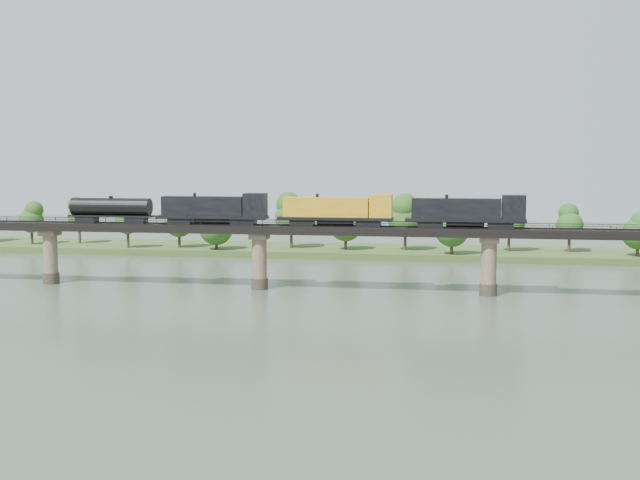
# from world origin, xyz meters

# --- Properties ---
(ground) EXTENTS (400.00, 400.00, 0.00)m
(ground) POSITION_xyz_m (0.00, 0.00, 0.00)
(ground) COLOR #384637
(ground) RESTS_ON ground
(far_bank) EXTENTS (300.00, 24.00, 1.60)m
(far_bank) POSITION_xyz_m (0.00, 85.00, 0.80)
(far_bank) COLOR #355020
(far_bank) RESTS_ON ground
(bridge) EXTENTS (236.00, 30.00, 11.50)m
(bridge) POSITION_xyz_m (0.00, 30.00, 5.46)
(bridge) COLOR #473A2D
(bridge) RESTS_ON ground
(bridge_superstructure) EXTENTS (220.00, 4.90, 0.75)m
(bridge_superstructure) POSITION_xyz_m (0.00, 30.00, 11.79)
(bridge_superstructure) COLOR black
(bridge_superstructure) RESTS_ON bridge
(far_treeline) EXTENTS (289.06, 17.54, 13.60)m
(far_treeline) POSITION_xyz_m (-8.21, 80.52, 8.83)
(far_treeline) COLOR #382619
(far_treeline) RESTS_ON far_bank
(freight_train) EXTENTS (81.74, 3.18, 5.63)m
(freight_train) POSITION_xyz_m (6.39, 30.00, 14.19)
(freight_train) COLOR black
(freight_train) RESTS_ON bridge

